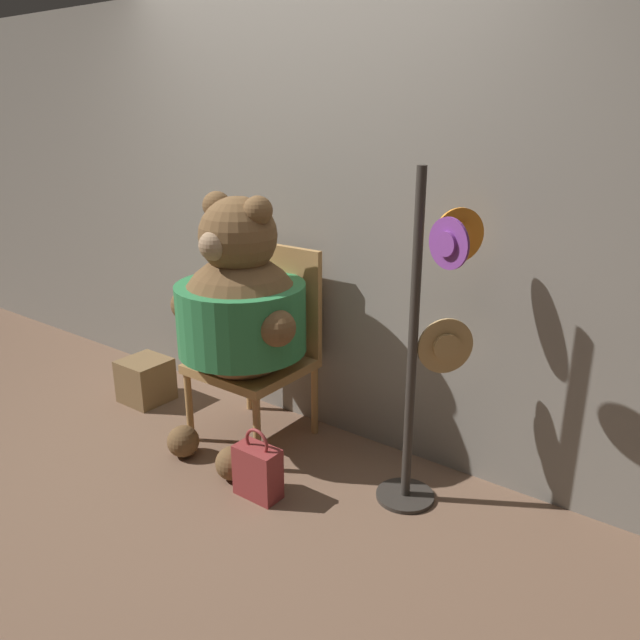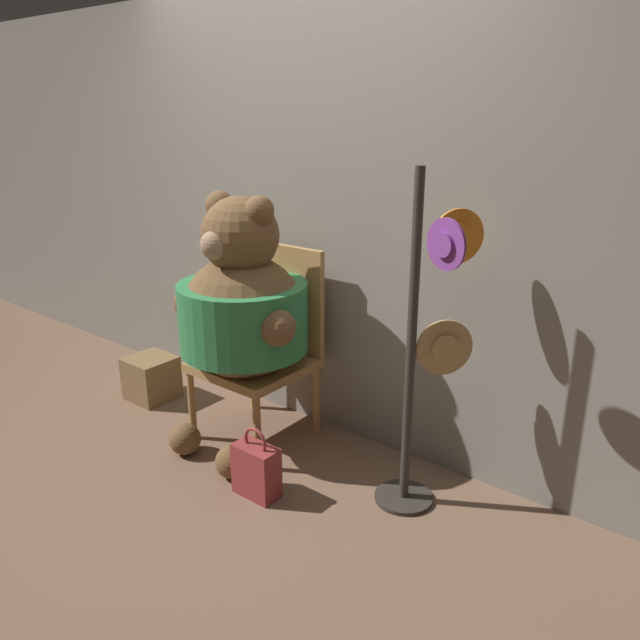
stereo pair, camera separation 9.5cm
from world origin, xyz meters
TOP-DOWN VIEW (x-y plane):
  - ground_plane at (0.00, 0.00)m, footprint 14.00×14.00m
  - wall_back at (0.00, 0.78)m, footprint 8.00×0.10m
  - chair at (-0.10, 0.47)m, footprint 0.57×0.55m
  - teddy_bear at (-0.08, 0.28)m, footprint 0.82×0.72m
  - hat_display_rack at (0.95, 0.40)m, footprint 0.41×0.39m
  - handbag_on_ground at (0.31, -0.04)m, footprint 0.23×0.12m
  - wooden_crate at (-0.97, 0.31)m, footprint 0.28×0.28m

SIDE VIEW (x-z plane):
  - ground_plane at x=0.00m, z-range 0.00..0.00m
  - handbag_on_ground at x=0.31m, z-range -0.04..0.32m
  - wooden_crate at x=-0.97m, z-range 0.00..0.28m
  - chair at x=-0.10m, z-range 0.02..1.09m
  - hat_display_rack at x=0.95m, z-range -0.01..1.55m
  - teddy_bear at x=-0.08m, z-range 0.10..1.48m
  - wall_back at x=0.00m, z-range 0.00..2.41m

